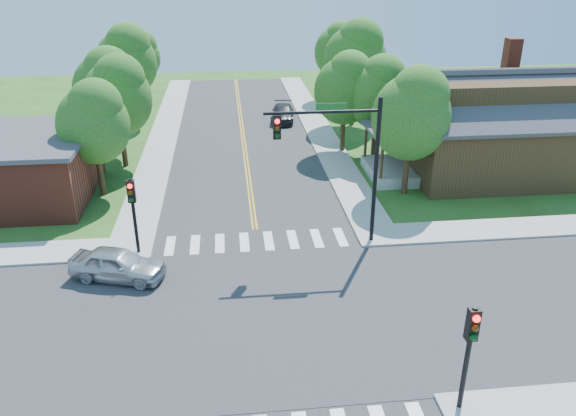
{
  "coord_description": "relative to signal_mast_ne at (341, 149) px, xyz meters",
  "views": [
    {
      "loc": [
        -1.17,
        -18.24,
        12.98
      ],
      "look_at": [
        1.45,
        5.26,
        2.2
      ],
      "focal_mm": 35.0,
      "sensor_mm": 36.0,
      "label": 1
    }
  ],
  "objects": [
    {
      "name": "road_ew",
      "position": [
        -3.91,
        -5.59,
        -4.83
      ],
      "size": [
        90.0,
        10.0,
        0.04
      ],
      "primitive_type": "cube",
      "color": "#2D2D30",
      "rests_on": "ground"
    },
    {
      "name": "tree_e_b",
      "position": [
        5.09,
        12.62,
        -0.24
      ],
      "size": [
        4.14,
        3.93,
        7.03
      ],
      "color": "#382314",
      "rests_on": "ground"
    },
    {
      "name": "signal_mast_ne",
      "position": [
        0.0,
        0.0,
        0.0
      ],
      "size": [
        5.3,
        0.42,
        7.2
      ],
      "color": "black",
      "rests_on": "ground"
    },
    {
      "name": "intersection_patch",
      "position": [
        -3.91,
        -5.59,
        -4.85
      ],
      "size": [
        10.2,
        10.2,
        0.06
      ],
      "primitive_type": "cube",
      "color": "#2D2D30",
      "rests_on": "ground"
    },
    {
      "name": "house_ne",
      "position": [
        11.19,
        8.65,
        -1.52
      ],
      "size": [
        13.05,
        8.8,
        7.11
      ],
      "color": "#382813",
      "rests_on": "ground"
    },
    {
      "name": "signal_pole_nw",
      "position": [
        -9.51,
        -0.01,
        -2.19
      ],
      "size": [
        0.34,
        0.42,
        3.8
      ],
      "color": "black",
      "rests_on": "ground"
    },
    {
      "name": "tree_w_d",
      "position": [
        -12.92,
        31.57,
        -0.6
      ],
      "size": [
        3.82,
        3.63,
        6.5
      ],
      "color": "#382314",
      "rests_on": "ground"
    },
    {
      "name": "tree_e_a",
      "position": [
        5.21,
        5.73,
        0.09
      ],
      "size": [
        4.44,
        4.22,
        7.54
      ],
      "color": "#382314",
      "rests_on": "ground"
    },
    {
      "name": "tree_bldg",
      "position": [
        -11.87,
        12.42,
        0.01
      ],
      "size": [
        4.37,
        4.15,
        7.42
      ],
      "color": "#382314",
      "rests_on": "ground"
    },
    {
      "name": "crosswalk_north",
      "position": [
        -3.91,
        0.61,
        -4.8
      ],
      "size": [
        8.85,
        2.0,
        0.01
      ],
      "color": "white",
      "rests_on": "ground"
    },
    {
      "name": "centerline",
      "position": [
        -3.91,
        -5.59,
        -4.8
      ],
      "size": [
        0.3,
        90.0,
        0.01
      ],
      "color": "gold",
      "rests_on": "ground"
    },
    {
      "name": "tree_w_a",
      "position": [
        -12.45,
        7.62,
        -0.37
      ],
      "size": [
        4.03,
        3.83,
        6.85
      ],
      "color": "#382314",
      "rests_on": "ground"
    },
    {
      "name": "sidewalk_ne",
      "position": [
        11.9,
        10.23,
        -4.78
      ],
      "size": [
        40.0,
        40.0,
        0.14
      ],
      "color": "#9E9B93",
      "rests_on": "ground"
    },
    {
      "name": "tree_e_c",
      "position": [
        5.27,
        20.46,
        0.73
      ],
      "size": [
        5.01,
        4.76,
        8.51
      ],
      "color": "#382314",
      "rests_on": "ground"
    },
    {
      "name": "tree_house",
      "position": [
        3.09,
        13.69,
        -0.18
      ],
      "size": [
        4.2,
        3.99,
        7.14
      ],
      "color": "#382314",
      "rests_on": "ground"
    },
    {
      "name": "tree_w_b",
      "position": [
        -12.94,
        14.8,
        0.07
      ],
      "size": [
        4.42,
        4.2,
        7.52
      ],
      "color": "#382314",
      "rests_on": "ground"
    },
    {
      "name": "car_dgrey",
      "position": [
        -0.41,
        22.08,
        -4.2
      ],
      "size": [
        2.95,
        4.96,
        1.31
      ],
      "primitive_type": "imported",
      "rotation": [
        0.0,
        0.0,
        -0.12
      ],
      "color": "#272A2C",
      "rests_on": "ground"
    },
    {
      "name": "tree_w_c",
      "position": [
        -12.75,
        22.68,
        0.48
      ],
      "size": [
        4.78,
        4.54,
        8.13
      ],
      "color": "#382314",
      "rests_on": "ground"
    },
    {
      "name": "car_silver",
      "position": [
        -10.08,
        -2.14,
        -4.15
      ],
      "size": [
        4.02,
        5.07,
        1.4
      ],
      "primitive_type": "imported",
      "rotation": [
        0.0,
        0.0,
        1.27
      ],
      "color": "silver",
      "rests_on": "ground"
    },
    {
      "name": "ground",
      "position": [
        -3.91,
        -5.59,
        -4.85
      ],
      "size": [
        100.0,
        100.0,
        0.0
      ],
      "primitive_type": "plane",
      "color": "#2C5119",
      "rests_on": "ground"
    },
    {
      "name": "road_ns",
      "position": [
        -3.91,
        -5.59,
        -4.83
      ],
      "size": [
        10.0,
        90.0,
        0.04
      ],
      "primitive_type": "cube",
      "color": "#2D2D30",
      "rests_on": "ground"
    },
    {
      "name": "tree_e_d",
      "position": [
        5.56,
        29.04,
        -0.04
      ],
      "size": [
        4.32,
        4.11,
        7.35
      ],
      "color": "#382314",
      "rests_on": "ground"
    },
    {
      "name": "signal_pole_se",
      "position": [
        1.69,
        -11.21,
        -2.19
      ],
      "size": [
        0.34,
        0.42,
        3.8
      ],
      "color": "black",
      "rests_on": "ground"
    }
  ]
}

